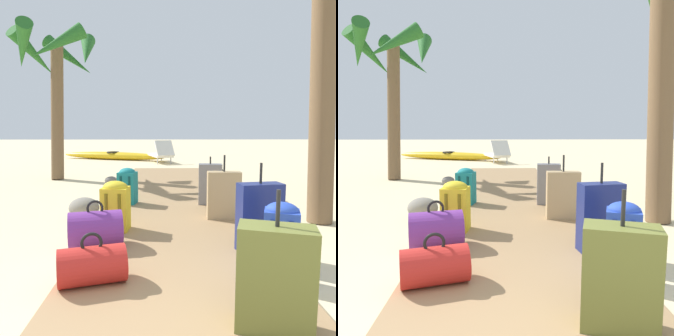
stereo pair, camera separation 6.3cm
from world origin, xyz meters
TOP-DOWN VIEW (x-y plane):
  - ground_plane at (0.00, 3.35)m, footprint 60.00×60.00m
  - boardwalk at (0.00, 4.19)m, footprint 1.85×8.38m
  - suitcase_grey at (0.60, 3.91)m, footprint 0.37×0.23m
  - backpack_teal at (-0.66, 3.96)m, footprint 0.31×0.30m
  - suitcase_navy at (0.79, 1.98)m, footprint 0.43×0.25m
  - duffel_bag_red at (-0.64, 1.34)m, footprint 0.56×0.41m
  - duffel_bag_purple at (-0.77, 2.10)m, footprint 0.58×0.47m
  - backpack_blue at (0.83, 1.50)m, footprint 0.32×0.30m
  - suitcase_tan at (0.67, 3.11)m, footprint 0.43×0.19m
  - backpack_yellow at (-0.65, 2.64)m, footprint 0.32×0.29m
  - suitcase_olive at (0.53, 0.76)m, footprint 0.47×0.34m
  - backpack_black at (0.74, 4.36)m, footprint 0.36×0.27m
  - palm_tree_far_left at (-2.68, 7.06)m, footprint 2.11×2.04m
  - lounge_chair at (-0.19, 10.60)m, footprint 1.03×1.63m
  - kayak at (-2.07, 11.77)m, footprint 4.30×1.96m
  - rock_left_near at (-1.26, 6.10)m, footprint 0.34×0.31m
  - rock_left_far at (-1.21, 3.44)m, footprint 0.55×0.54m
  - rock_right_far at (1.78, 4.43)m, footprint 0.29×0.31m

SIDE VIEW (x-z plane):
  - ground_plane at x=0.00m, z-range 0.00..0.00m
  - boardwalk at x=0.00m, z-range 0.00..0.08m
  - rock_right_far at x=1.78m, z-range 0.00..0.14m
  - rock_left_near at x=-1.26m, z-range 0.00..0.18m
  - rock_left_far at x=-1.21m, z-range 0.00..0.28m
  - kayak at x=-2.07m, z-range 0.00..0.31m
  - duffel_bag_red at x=-0.64m, z-range 0.03..0.42m
  - duffel_bag_purple at x=-0.77m, z-range 0.03..0.49m
  - lounge_chair at x=-0.19m, z-range -0.07..0.73m
  - backpack_black at x=0.74m, z-range 0.09..0.61m
  - backpack_teal at x=-0.66m, z-range 0.09..0.65m
  - backpack_yellow at x=-0.65m, z-range 0.09..0.66m
  - backpack_blue at x=0.83m, z-range 0.09..0.68m
  - suitcase_tan at x=0.67m, z-range -0.03..0.80m
  - suitcase_olive at x=0.53m, z-range -0.02..0.80m
  - suitcase_grey at x=0.60m, z-range 0.02..0.75m
  - suitcase_navy at x=0.79m, z-range -0.02..0.83m
  - palm_tree_far_left at x=-2.68m, z-range 0.91..4.53m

